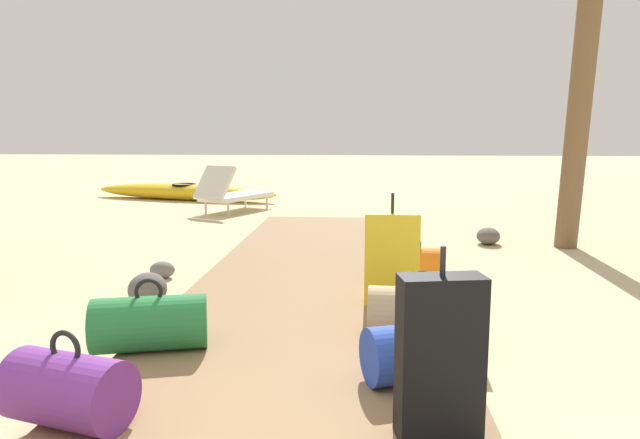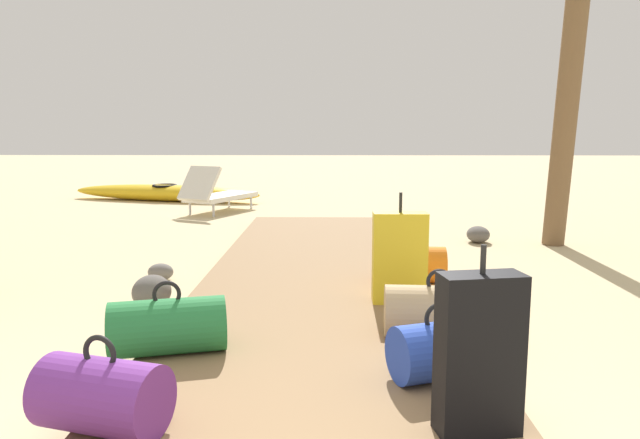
% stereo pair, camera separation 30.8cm
% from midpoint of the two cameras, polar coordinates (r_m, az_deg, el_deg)
% --- Properties ---
extents(ground_plane, '(60.00, 60.00, 0.00)m').
position_cam_midpoint_polar(ground_plane, '(4.54, 0.75, -9.00)').
color(ground_plane, '#CCB789').
extents(boardwalk, '(2.04, 7.44, 0.08)m').
position_cam_midpoint_polar(boardwalk, '(5.24, 1.25, -6.13)').
color(boardwalk, olive).
rests_on(boardwalk, ground).
extents(duffel_bag_orange, '(0.55, 0.34, 0.42)m').
position_cam_midpoint_polar(duffel_bag_orange, '(5.09, 10.65, -4.44)').
color(duffel_bag_orange, orange).
rests_on(duffel_bag_orange, boardwalk).
extents(suitcase_yellow, '(0.41, 0.19, 0.84)m').
position_cam_midpoint_polar(suitcase_yellow, '(4.45, 9.01, -3.80)').
color(suitcase_yellow, gold).
rests_on(suitcase_yellow, boardwalk).
extents(suitcase_black, '(0.38, 0.22, 0.83)m').
position_cam_midpoint_polar(suitcase_black, '(2.60, 15.10, -12.93)').
color(suitcase_black, black).
rests_on(suitcase_black, boardwalk).
extents(duffel_bag_green, '(0.72, 0.48, 0.44)m').
position_cam_midpoint_polar(duffel_bag_green, '(3.61, -13.97, -9.85)').
color(duffel_bag_green, '#237538').
rests_on(duffel_bag_green, boardwalk).
extents(duffel_bag_purple, '(0.61, 0.46, 0.44)m').
position_cam_midpoint_polar(duffel_bag_purple, '(2.84, -20.55, -15.38)').
color(duffel_bag_purple, '#6B2D84').
rests_on(duffel_bag_purple, boardwalk).
extents(duffel_bag_tan, '(0.69, 0.37, 0.45)m').
position_cam_midpoint_polar(duffel_bag_tan, '(3.76, 12.34, -9.02)').
color(duffel_bag_tan, tan).
rests_on(duffel_bag_tan, boardwalk).
extents(duffel_bag_blue, '(0.54, 0.44, 0.42)m').
position_cam_midpoint_polar(duffel_bag_blue, '(3.16, 11.76, -12.71)').
color(duffel_bag_blue, '#2847B7').
rests_on(duffel_bag_blue, boardwalk).
extents(lounge_chair, '(1.19, 1.63, 0.81)m').
position_cam_midpoint_polar(lounge_chair, '(10.09, -7.78, 2.57)').
color(lounge_chair, white).
rests_on(lounge_chair, ground).
extents(kayak, '(4.09, 1.61, 0.33)m').
position_cam_midpoint_polar(kayak, '(12.12, -12.45, 2.66)').
color(kayak, gold).
rests_on(kayak, ground).
extents(rock_left_far, '(0.26, 0.23, 0.16)m').
position_cam_midpoint_polar(rock_left_far, '(5.68, -13.71, -4.82)').
color(rock_left_far, slate).
rests_on(rock_left_far, ground).
extents(rock_left_near, '(0.31, 0.36, 0.26)m').
position_cam_midpoint_polar(rock_left_near, '(4.83, -14.80, -6.62)').
color(rock_left_near, '#5B5651').
rests_on(rock_left_near, ground).
extents(rock_right_mid, '(0.33, 0.41, 0.20)m').
position_cam_midpoint_polar(rock_right_mid, '(7.50, 17.31, -1.56)').
color(rock_right_mid, '#5B5651').
rests_on(rock_right_mid, ground).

